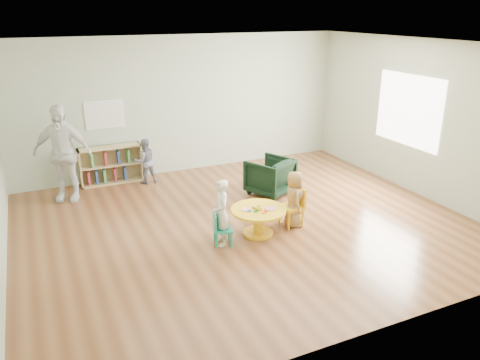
{
  "coord_description": "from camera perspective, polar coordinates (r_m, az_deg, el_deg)",
  "views": [
    {
      "loc": [
        -2.93,
        -6.2,
        3.28
      ],
      "look_at": [
        -0.23,
        -0.3,
        0.89
      ],
      "focal_mm": 35.0,
      "sensor_mm": 36.0,
      "label": 1
    }
  ],
  "objects": [
    {
      "name": "adult_caretaker",
      "position": [
        8.83,
        -20.85,
        3.06
      ],
      "size": [
        1.11,
        0.78,
        1.75
      ],
      "primitive_type": "imported",
      "rotation": [
        0.0,
        0.0,
        -0.39
      ],
      "color": "white",
      "rests_on": "ground"
    },
    {
      "name": "kid_chair_right",
      "position": [
        7.5,
        6.59,
        -3.07
      ],
      "size": [
        0.35,
        0.35,
        0.62
      ],
      "rotation": [
        0.0,
        0.0,
        1.64
      ],
      "color": "yellow",
      "rests_on": "ground"
    },
    {
      "name": "bookshelf",
      "position": [
        9.6,
        -15.56,
        1.79
      ],
      "size": [
        1.2,
        0.3,
        0.75
      ],
      "color": "tan",
      "rests_on": "ground"
    },
    {
      "name": "toddler",
      "position": [
        9.4,
        -11.49,
        2.29
      ],
      "size": [
        0.46,
        0.37,
        0.9
      ],
      "primitive_type": "imported",
      "rotation": [
        0.0,
        0.0,
        3.21
      ],
      "color": "#18203D",
      "rests_on": "ground"
    },
    {
      "name": "kid_chair_left",
      "position": [
        6.85,
        -2.42,
        -5.89
      ],
      "size": [
        0.32,
        0.32,
        0.5
      ],
      "rotation": [
        0.0,
        0.0,
        -1.81
      ],
      "color": "teal",
      "rests_on": "ground"
    },
    {
      "name": "room",
      "position": [
        7.0,
        0.78,
        8.79
      ],
      "size": [
        7.1,
        7.0,
        2.8
      ],
      "color": "brown",
      "rests_on": "ground"
    },
    {
      "name": "alphabet_poster",
      "position": [
        9.47,
        -16.17,
        7.67
      ],
      "size": [
        0.74,
        0.01,
        0.54
      ],
      "color": "white",
      "rests_on": "ground"
    },
    {
      "name": "child_left",
      "position": [
        6.77,
        -2.3,
        -4.03
      ],
      "size": [
        0.28,
        0.39,
        1.0
      ],
      "primitive_type": "imported",
      "rotation": [
        0.0,
        0.0,
        -1.7
      ],
      "color": "white",
      "rests_on": "ground"
    },
    {
      "name": "activity_table",
      "position": [
        7.15,
        2.25,
        -4.5
      ],
      "size": [
        0.84,
        0.84,
        0.47
      ],
      "rotation": [
        0.0,
        0.0,
        -0.16
      ],
      "color": "yellow",
      "rests_on": "ground"
    },
    {
      "name": "child_right",
      "position": [
        7.41,
        6.58,
        -2.32
      ],
      "size": [
        0.4,
        0.51,
        0.91
      ],
      "primitive_type": "imported",
      "rotation": [
        0.0,
        0.0,
        1.29
      ],
      "color": "yellow",
      "rests_on": "ground"
    },
    {
      "name": "armchair",
      "position": [
        8.72,
        3.67,
        0.47
      ],
      "size": [
        0.98,
        0.99,
        0.68
      ],
      "primitive_type": "imported",
      "rotation": [
        0.0,
        0.0,
        3.6
      ],
      "color": "black",
      "rests_on": "ground"
    }
  ]
}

